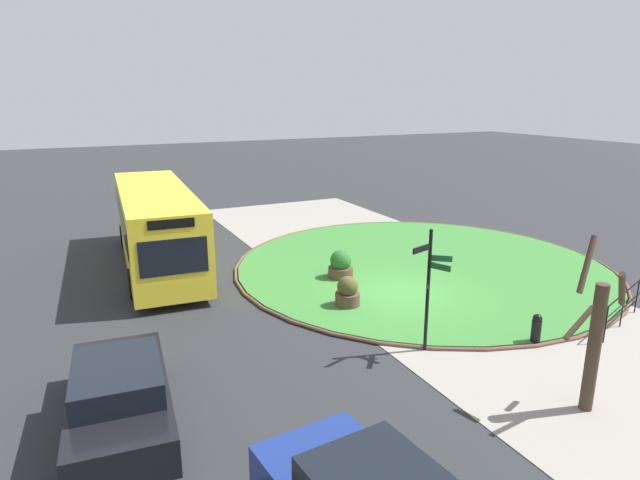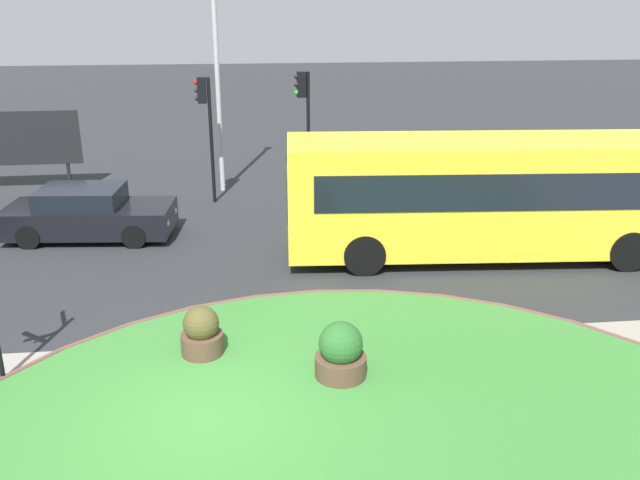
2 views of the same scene
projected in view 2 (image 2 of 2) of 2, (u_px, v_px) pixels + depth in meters
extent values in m
plane|color=#282B2D|center=(207.00, 423.00, 10.49)|extent=(120.00, 120.00, 0.00)
cube|color=yellow|center=(489.00, 194.00, 16.75)|extent=(10.15, 3.11, 2.72)
cube|color=black|center=(505.00, 193.00, 15.46)|extent=(8.78, 0.62, 0.88)
cube|color=black|center=(477.00, 167.00, 17.78)|extent=(8.78, 0.62, 0.88)
cube|color=black|center=(287.00, 191.00, 16.51)|extent=(0.16, 2.00, 1.10)
cube|color=black|center=(287.00, 151.00, 16.16)|extent=(0.11, 1.34, 0.28)
cylinder|color=black|center=(364.00, 255.00, 15.96)|extent=(1.02, 0.37, 1.00)
cylinder|color=black|center=(356.00, 225.00, 18.07)|extent=(1.02, 0.37, 1.00)
cylinder|color=black|center=(629.00, 251.00, 16.21)|extent=(1.02, 0.37, 1.00)
cylinder|color=black|center=(590.00, 221.00, 18.32)|extent=(1.02, 0.37, 1.00)
cube|color=black|center=(90.00, 218.00, 18.42)|extent=(4.61, 2.25, 0.74)
cube|color=black|center=(81.00, 197.00, 18.20)|extent=(2.29, 1.82, 0.51)
cube|color=#EAEACC|center=(176.00, 211.00, 18.97)|extent=(0.04, 0.20, 0.12)
cube|color=#EAEACC|center=(168.00, 223.00, 17.93)|extent=(0.04, 0.20, 0.12)
cylinder|color=black|center=(148.00, 216.00, 19.32)|extent=(0.66, 0.28, 0.64)
cylinder|color=black|center=(134.00, 236.00, 17.73)|extent=(0.66, 0.28, 0.64)
cylinder|color=black|center=(52.00, 217.00, 19.27)|extent=(0.66, 0.28, 0.64)
cylinder|color=black|center=(29.00, 237.00, 17.68)|extent=(0.66, 0.28, 0.64)
cylinder|color=black|center=(211.00, 141.00, 21.13)|extent=(0.11, 0.11, 3.96)
cube|color=black|center=(202.00, 90.00, 20.57)|extent=(0.27, 0.27, 0.78)
sphere|color=red|center=(196.00, 82.00, 20.47)|extent=(0.16, 0.16, 0.16)
sphere|color=black|center=(197.00, 90.00, 20.56)|extent=(0.16, 0.16, 0.16)
sphere|color=black|center=(197.00, 98.00, 20.64)|extent=(0.16, 0.16, 0.16)
cylinder|color=black|center=(308.00, 137.00, 21.40)|extent=(0.11, 0.11, 4.09)
cube|color=black|center=(301.00, 85.00, 20.79)|extent=(0.28, 0.28, 0.78)
sphere|color=black|center=(297.00, 77.00, 20.68)|extent=(0.16, 0.16, 0.16)
sphere|color=black|center=(297.00, 85.00, 20.76)|extent=(0.16, 0.16, 0.16)
sphere|color=green|center=(297.00, 93.00, 20.85)|extent=(0.16, 0.16, 0.16)
cylinder|color=#B7B7BC|center=(216.00, 53.00, 21.58)|extent=(0.16, 0.16, 9.10)
cylinder|color=black|center=(67.00, 163.00, 23.12)|extent=(0.12, 0.12, 1.78)
cube|color=yellow|center=(18.00, 138.00, 22.64)|extent=(4.00, 0.18, 1.72)
cube|color=black|center=(17.00, 138.00, 22.57)|extent=(4.10, 0.09, 1.82)
cylinder|color=brown|center=(341.00, 368.00, 11.60)|extent=(0.89, 0.89, 0.47)
sphere|color=#286028|center=(341.00, 343.00, 11.43)|extent=(0.76, 0.76, 0.76)
cylinder|color=brown|center=(202.00, 346.00, 12.32)|extent=(0.77, 0.77, 0.49)
sphere|color=#4C4723|center=(201.00, 324.00, 12.16)|extent=(0.66, 0.66, 0.66)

